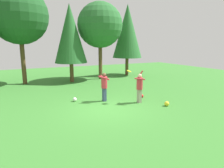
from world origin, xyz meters
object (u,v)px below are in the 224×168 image
at_px(person_thrower, 140,86).
at_px(tree_left, 19,16).
at_px(frisbee, 129,71).
at_px(ball_yellow, 167,104).
at_px(ball_white, 75,99).
at_px(ball_red, 142,96).
at_px(tree_far_right, 127,31).
at_px(tree_center, 70,34).
at_px(tree_right, 100,25).
at_px(person_catcher, 104,85).

height_order(person_thrower, tree_left, tree_left).
bearing_deg(frisbee, ball_yellow, -46.50).
relative_size(ball_white, ball_yellow, 0.90).
relative_size(ball_red, ball_white, 0.95).
height_order(ball_white, tree_far_right, tree_far_right).
xyz_separation_m(frisbee, tree_left, (-4.97, 8.42, 3.65)).
bearing_deg(ball_white, person_thrower, -29.88).
bearing_deg(tree_far_right, frisbee, -120.04).
bearing_deg(ball_white, tree_center, 76.34).
bearing_deg(frisbee, ball_white, 150.90).
bearing_deg(tree_right, tree_left, 174.55).
bearing_deg(ball_yellow, tree_left, 122.83).
bearing_deg(ball_yellow, person_catcher, 137.83).
xyz_separation_m(person_catcher, tree_right, (2.74, 6.98, 3.94)).
bearing_deg(ball_white, ball_yellow, -36.13).
xyz_separation_m(person_thrower, tree_left, (-5.46, 8.75, 4.45)).
relative_size(person_catcher, ball_yellow, 6.39).
height_order(person_catcher, frisbee, frisbee).
xyz_separation_m(frisbee, ball_white, (-2.69, 1.50, -1.66)).
bearing_deg(tree_left, tree_far_right, 2.06).
bearing_deg(ball_yellow, tree_center, 106.55).
height_order(person_thrower, tree_right, tree_right).
height_order(frisbee, tree_center, tree_center).
distance_m(ball_white, tree_center, 7.33).
distance_m(person_thrower, tree_far_right, 10.80).
xyz_separation_m(person_thrower, tree_far_right, (4.58, 9.11, 3.55)).
distance_m(ball_red, tree_center, 8.45).
height_order(person_thrower, person_catcher, person_thrower).
xyz_separation_m(ball_red, ball_yellow, (0.23, -1.96, 0.02)).
bearing_deg(ball_white, person_catcher, -23.73).
height_order(tree_right, tree_far_right, tree_far_right).
relative_size(frisbee, tree_right, 0.05).
relative_size(person_catcher, tree_far_right, 0.23).
xyz_separation_m(person_catcher, ball_red, (2.35, -0.37, -0.86)).
relative_size(tree_right, tree_center, 1.07).
height_order(person_thrower, ball_red, person_thrower).
bearing_deg(person_thrower, ball_yellow, 162.53).
distance_m(frisbee, tree_center, 7.94).
height_order(ball_white, tree_right, tree_right).
xyz_separation_m(ball_yellow, tree_right, (0.16, 9.31, 4.78)).
distance_m(ball_yellow, tree_center, 10.20).
relative_size(tree_far_right, tree_center, 1.11).
distance_m(frisbee, ball_red, 2.10).
height_order(ball_red, ball_yellow, ball_yellow).
distance_m(person_thrower, frisbee, 1.00).
bearing_deg(person_catcher, ball_white, -168.08).
relative_size(person_catcher, tree_left, 0.21).
height_order(ball_white, tree_left, tree_left).
height_order(frisbee, tree_far_right, tree_far_right).
relative_size(ball_red, tree_left, 0.03).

